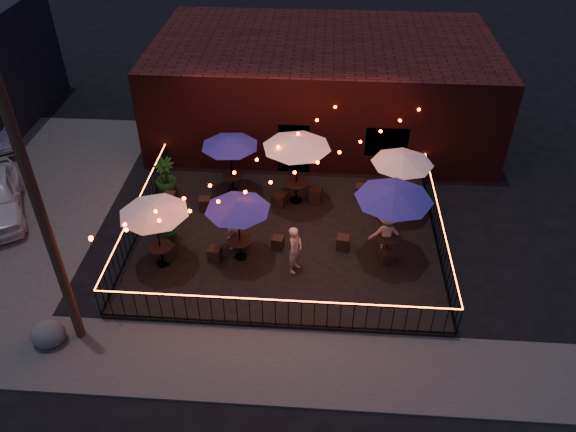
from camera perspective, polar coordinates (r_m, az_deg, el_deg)
name	(u,v)px	position (r m, az deg, el deg)	size (l,w,h in m)	color
ground	(281,280)	(17.55, -0.68, -6.53)	(110.00, 110.00, 0.00)	black
patio	(286,237)	(18.99, -0.20, -2.19)	(10.00, 8.00, 0.15)	black
sidewalk	(272,365)	(15.36, -1.68, -14.86)	(18.00, 2.50, 0.05)	#3F3D3A
brick_building	(323,86)	(24.78, 3.54, 13.05)	(14.00, 8.00, 4.00)	#33100E
utility_pole	(44,223)	(14.45, -23.56, -0.62)	(0.26, 0.26, 8.00)	#3A2217
fence_front	(275,313)	(15.68, -1.29, -9.83)	(10.00, 0.04, 1.04)	black
fence_left	(138,217)	(19.56, -14.98, -0.13)	(0.04, 8.00, 1.04)	black
fence_right	(438,230)	(18.99, 15.02, -1.42)	(0.04, 8.00, 1.04)	black
festoon_lights	(253,181)	(17.38, -3.62, 3.56)	(10.02, 8.72, 1.32)	#FF2701
cafe_table_0	(153,210)	(17.00, -13.52, 0.63)	(2.24, 2.24, 2.34)	black
cafe_table_1	(230,143)	(20.04, -5.95, 7.43)	(2.60, 2.60, 2.28)	black
cafe_table_2	(238,206)	(16.90, -5.15, 1.03)	(2.58, 2.58, 2.24)	black
cafe_table_3	(297,143)	(19.24, 0.89, 7.41)	(2.75, 2.75, 2.64)	black
cafe_table_4	(394,195)	(16.99, 10.73, 2.15)	(2.69, 2.69, 2.63)	black
cafe_table_5	(403,160)	(19.24, 11.57, 5.62)	(2.35, 2.35, 2.33)	black
bistro_chair_0	(168,252)	(18.31, -12.10, -3.62)	(0.42, 0.42, 0.50)	black
bistro_chair_1	(215,254)	(18.03, -7.43, -3.85)	(0.39, 0.39, 0.46)	black
bistro_chair_2	(170,198)	(20.71, -11.90, 1.75)	(0.39, 0.39, 0.46)	black
bistro_chair_3	(205,204)	(20.22, -8.44, 1.25)	(0.39, 0.39, 0.47)	black
bistro_chair_4	(242,241)	(18.42, -4.65, -2.53)	(0.40, 0.40, 0.47)	black
bistro_chair_5	(278,243)	(18.34, -1.03, -2.71)	(0.36, 0.36, 0.42)	black
bistro_chair_6	(281,199)	(20.22, -0.77, 1.73)	(0.41, 0.41, 0.48)	black
bistro_chair_7	(316,194)	(20.45, 2.82, 2.20)	(0.43, 0.43, 0.51)	black
bistro_chair_8	(343,242)	(18.39, 5.59, -2.69)	(0.40, 0.40, 0.47)	black
bistro_chair_9	(386,256)	(18.08, 9.93, -4.07)	(0.37, 0.37, 0.43)	black
bistro_chair_10	(362,192)	(20.76, 7.51, 2.48)	(0.43, 0.43, 0.51)	black
bistro_chair_11	(397,194)	(20.83, 11.02, 2.21)	(0.43, 0.43, 0.51)	black
patron_a	(295,250)	(17.13, 0.72, -3.44)	(0.60, 0.39, 1.64)	tan
patron_b	(229,226)	(18.11, -6.01, -0.99)	(0.82, 0.64, 1.68)	#DEAE96
patron_c	(386,233)	(18.00, 9.93, -1.73)	(1.07, 0.62, 1.66)	tan
potted_shrub_a	(167,226)	(18.69, -12.18, -1.03)	(1.19, 1.03, 1.32)	#0E340A
potted_shrub_b	(150,210)	(19.40, -13.86, 0.60)	(0.82, 0.66, 1.49)	#1A3A11
potted_shrub_c	(165,176)	(21.06, -12.37, 3.94)	(0.80, 0.80, 1.43)	#13350F
cooler	(157,218)	(19.59, -13.18, -0.22)	(0.64, 0.51, 0.76)	#1A429F
boulder	(48,334)	(16.89, -23.22, -10.96)	(0.93, 0.79, 0.73)	#4D4E48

